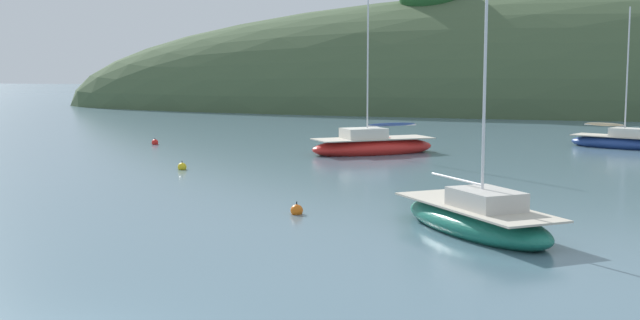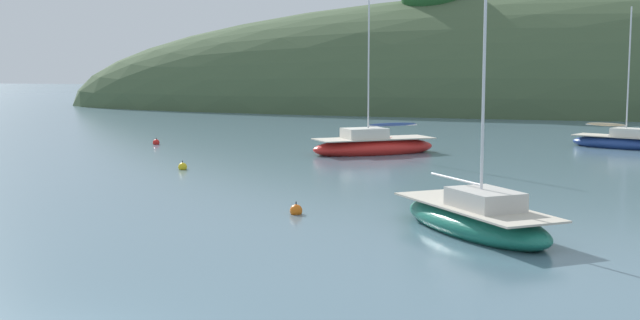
% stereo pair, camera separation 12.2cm
% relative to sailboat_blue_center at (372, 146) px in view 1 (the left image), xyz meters
% --- Properties ---
extents(sailboat_blue_center, '(7.72, 6.59, 10.32)m').
position_rel_sailboat_blue_center_xyz_m(sailboat_blue_center, '(0.00, 0.00, 0.00)').
color(sailboat_blue_center, red).
rests_on(sailboat_blue_center, ground).
extents(sailboat_cream_ketch, '(6.05, 6.97, 9.25)m').
position_rel_sailboat_blue_center_xyz_m(sailboat_cream_ketch, '(7.12, -21.46, -0.04)').
color(sailboat_cream_ketch, '#196B56').
rests_on(sailboat_cream_ketch, ground).
extents(sailboat_white_near, '(6.49, 4.63, 8.98)m').
position_rel_sailboat_blue_center_xyz_m(sailboat_white_near, '(14.55, 7.08, -0.07)').
color(sailboat_white_near, navy).
rests_on(sailboat_white_near, ground).
extents(mooring_buoy_inner, '(0.44, 0.44, 0.54)m').
position_rel_sailboat_blue_center_xyz_m(mooring_buoy_inner, '(-14.86, 2.05, -0.33)').
color(mooring_buoy_inner, red).
rests_on(mooring_buoy_inner, ground).
extents(mooring_buoy_outer, '(0.44, 0.44, 0.54)m').
position_rel_sailboat_blue_center_xyz_m(mooring_buoy_outer, '(0.93, -19.85, -0.33)').
color(mooring_buoy_outer, orange).
rests_on(mooring_buoy_outer, ground).
extents(mooring_buoy_channel, '(0.44, 0.44, 0.54)m').
position_rel_sailboat_blue_center_xyz_m(mooring_buoy_channel, '(-7.88, -9.52, -0.33)').
color(mooring_buoy_channel, yellow).
rests_on(mooring_buoy_channel, ground).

